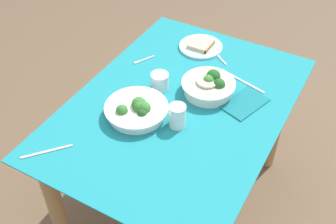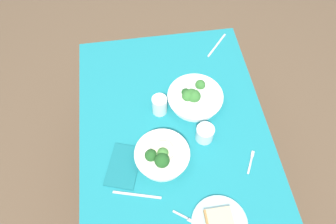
{
  "view_description": "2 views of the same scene",
  "coord_description": "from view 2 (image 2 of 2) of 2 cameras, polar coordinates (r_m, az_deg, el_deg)",
  "views": [
    {
      "loc": [
        -1.2,
        -0.62,
        1.9
      ],
      "look_at": [
        -0.08,
        0.01,
        0.72
      ],
      "focal_mm": 45.1,
      "sensor_mm": 36.0,
      "label": 1
    },
    {
      "loc": [
        0.68,
        -0.13,
        1.98
      ],
      "look_at": [
        -0.09,
        -0.02,
        0.72
      ],
      "focal_mm": 33.89,
      "sensor_mm": 36.0,
      "label": 2
    }
  ],
  "objects": [
    {
      "name": "fork_by_far_bowl",
      "position": [
        1.31,
        3.09,
        -18.37
      ],
      "size": [
        0.06,
        0.08,
        0.0
      ],
      "rotation": [
        0.0,
        0.0,
        0.96
      ],
      "color": "#B7B7BC",
      "rests_on": "dining_table"
    },
    {
      "name": "table_knife_left",
      "position": [
        1.34,
        -5.6,
        -14.63
      ],
      "size": [
        0.06,
        0.2,
        0.0
      ],
      "primitive_type": "cube",
      "rotation": [
        0.0,
        0.0,
        4.44
      ],
      "color": "#B7B7BC",
      "rests_on": "dining_table"
    },
    {
      "name": "ground_plane",
      "position": [
        2.1,
        0.82,
        -12.5
      ],
      "size": [
        6.0,
        6.0,
        0.0
      ],
      "primitive_type": "plane",
      "color": "brown"
    },
    {
      "name": "bread_side_plate",
      "position": [
        1.31,
        9.23,
        -19.15
      ],
      "size": [
        0.22,
        0.22,
        0.03
      ],
      "color": "#99C6D1",
      "rests_on": "dining_table"
    },
    {
      "name": "napkin_folded_upper",
      "position": [
        1.39,
        -7.97,
        -9.57
      ],
      "size": [
        0.23,
        0.18,
        0.01
      ],
      "primitive_type": "cube",
      "rotation": [
        0.0,
        0.0,
        -0.32
      ],
      "color": "#156870",
      "rests_on": "dining_table"
    },
    {
      "name": "table_knife_right",
      "position": [
        1.79,
        8.77,
        11.8
      ],
      "size": [
        0.15,
        0.14,
        0.0
      ],
      "primitive_type": "cube",
      "rotation": [
        0.0,
        0.0,
        5.57
      ],
      "color": "#B7B7BC",
      "rests_on": "dining_table"
    },
    {
      "name": "broccoli_bowl_near",
      "position": [
        1.36,
        -1.14,
        -7.92
      ],
      "size": [
        0.24,
        0.24,
        0.1
      ],
      "color": "silver",
      "rests_on": "dining_table"
    },
    {
      "name": "broccoli_bowl_far",
      "position": [
        1.52,
        4.77,
        2.66
      ],
      "size": [
        0.27,
        0.27,
        0.09
      ],
      "color": "white",
      "rests_on": "dining_table"
    },
    {
      "name": "dining_table",
      "position": [
        1.56,
        1.08,
        -5.4
      ],
      "size": [
        1.21,
        0.86,
        0.7
      ],
      "color": "#197A84",
      "rests_on": "ground_plane"
    },
    {
      "name": "water_glass_side",
      "position": [
        1.47,
        -1.53,
        1.25
      ],
      "size": [
        0.07,
        0.07,
        0.1
      ],
      "primitive_type": "cylinder",
      "color": "silver",
      "rests_on": "dining_table"
    },
    {
      "name": "water_glass_center",
      "position": [
        1.41,
        6.65,
        -3.85
      ],
      "size": [
        0.08,
        0.08,
        0.08
      ],
      "primitive_type": "cylinder",
      "color": "silver",
      "rests_on": "dining_table"
    },
    {
      "name": "fork_by_near_bowl",
      "position": [
        1.43,
        14.68,
        -8.55
      ],
      "size": [
        0.1,
        0.06,
        0.0
      ],
      "rotation": [
        0.0,
        0.0,
        2.66
      ],
      "color": "#B7B7BC",
      "rests_on": "dining_table"
    }
  ]
}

